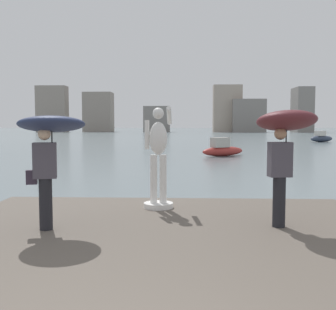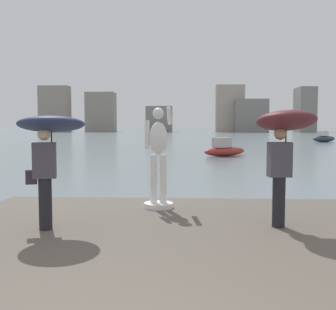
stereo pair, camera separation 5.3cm
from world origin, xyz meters
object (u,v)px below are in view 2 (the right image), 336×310
(onlooker_right, at_px, (285,134))
(statue_white_figure, at_px, (158,161))
(boat_rightward, at_px, (224,149))
(boat_far, at_px, (324,138))
(onlooker_left, at_px, (49,138))

(onlooker_right, bearing_deg, statue_white_figure, 146.55)
(onlooker_right, height_order, boat_rightward, onlooker_right)
(boat_rightward, bearing_deg, statue_white_figure, -99.06)
(statue_white_figure, distance_m, boat_rightward, 19.80)
(statue_white_figure, bearing_deg, onlooker_right, -33.45)
(statue_white_figure, relative_size, onlooker_right, 1.04)
(statue_white_figure, height_order, onlooker_right, statue_white_figure)
(statue_white_figure, relative_size, boat_rightward, 0.65)
(boat_far, bearing_deg, statue_white_figure, -112.12)
(statue_white_figure, distance_m, boat_far, 45.44)
(onlooker_right, bearing_deg, onlooker_left, -174.96)
(onlooker_right, relative_size, boat_rightward, 0.63)
(statue_white_figure, xyz_separation_m, boat_far, (17.11, 42.09, -0.89))
(onlooker_left, distance_m, boat_rightward, 21.99)
(onlooker_right, height_order, boat_far, onlooker_right)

